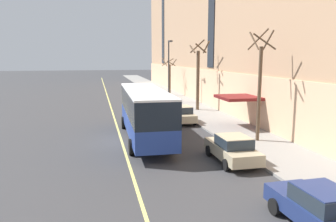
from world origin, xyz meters
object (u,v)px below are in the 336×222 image
Objects in this scene: city_bus at (145,111)px; parked_car_navy_3 at (142,89)px; street_tree_far_downtown at (170,76)px; street_tree_far_uptown at (198,74)px; parked_car_champagne_0 at (232,149)px; parked_car_navy_4 at (320,209)px; street_tree_mid_block at (260,85)px; parked_car_champagne_2 at (182,114)px; street_lamp at (169,65)px.

city_bus reaches higher than parked_car_navy_3.
city_bus is at bearing -97.49° from parked_car_navy_3.
street_tree_far_uptown is at bearing -89.76° from street_tree_far_downtown.
parked_car_champagne_0 is 31.84m from street_tree_far_downtown.
parked_car_navy_4 is 0.56× the size of street_tree_far_uptown.
street_tree_mid_block is at bearing 72.52° from parked_car_navy_4.
street_tree_far_uptown is (7.62, 11.47, 1.92)m from city_bus.
parked_car_champagne_2 and parked_car_navy_4 have the same top height.
city_bus is 7.52m from parked_car_champagne_0.
street_lamp is (-1.77, 6.70, 0.84)m from street_tree_far_uptown.
street_tree_mid_block reaches higher than city_bus.
street_tree_mid_block is (3.56, 11.30, 3.26)m from parked_car_navy_4.
parked_car_champagne_0 is at bearing -90.41° from parked_car_champagne_2.
street_tree_far_uptown reaches higher than parked_car_champagne_0.
street_tree_mid_block is at bearing -85.21° from street_lamp.
street_tree_mid_block is at bearing -89.96° from street_tree_far_downtown.
street_tree_far_downtown is at bearing 84.83° from parked_car_navy_4.
parked_car_champagne_2 is (4.17, 5.43, -1.34)m from city_bus.
city_bus is 6.97m from parked_car_champagne_2.
parked_car_champagne_2 is 20.39m from street_tree_far_downtown.
street_lamp is (-1.73, 20.62, 0.84)m from street_tree_mid_block.
parked_car_champagne_0 is 6.05m from street_tree_mid_block.
parked_car_navy_3 is at bearing 98.51° from street_lamp.
street_tree_far_uptown is (3.61, -19.02, 3.26)m from parked_car_navy_3.
street_tree_mid_block reaches higher than street_tree_far_uptown.
parked_car_navy_3 is 33.29m from street_tree_mid_block.
city_bus is at bearing 162.08° from street_tree_mid_block.
street_tree_far_downtown is (7.56, 25.39, 1.00)m from city_bus.
parked_car_champagne_0 is at bearing -133.22° from street_tree_mid_block.
street_tree_far_uptown is 13.96m from street_tree_far_downtown.
city_bus is at bearing -123.60° from street_tree_far_uptown.
street_tree_far_downtown is 7.63m from street_lamp.
parked_car_champagne_0 is at bearing -96.28° from street_tree_far_downtown.
parked_car_navy_3 is at bearing 90.37° from parked_car_champagne_2.
parked_car_navy_3 is (-0.08, 36.65, 0.00)m from parked_car_champagne_0.
parked_car_navy_3 is 1.07× the size of parked_car_navy_4.
parked_car_navy_4 is at bearing -107.48° from street_tree_mid_block.
city_bus is at bearing 123.55° from parked_car_champagne_0.
city_bus is 2.79× the size of parked_car_navy_4.
parked_car_navy_3 is 6.63m from street_tree_far_downtown.
street_tree_mid_block is 1.00× the size of street_tree_far_uptown.
city_bus is 2.10× the size of street_tree_far_downtown.
parked_car_champagne_0 is 18.27m from street_tree_far_uptown.
street_lamp is at bearing 85.86° from parked_car_champagne_0.
street_tree_far_downtown is at bearing 73.42° from city_bus.
street_tree_mid_block is 27.86m from street_tree_far_downtown.
parked_car_champagne_2 is 0.77× the size of street_tree_far_downtown.
parked_car_navy_4 is (0.01, -44.24, -0.00)m from parked_car_navy_3.
street_tree_mid_block is (3.57, -32.94, 3.26)m from parked_car_navy_3.
parked_car_navy_4 is at bearing -90.45° from parked_car_champagne_2.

